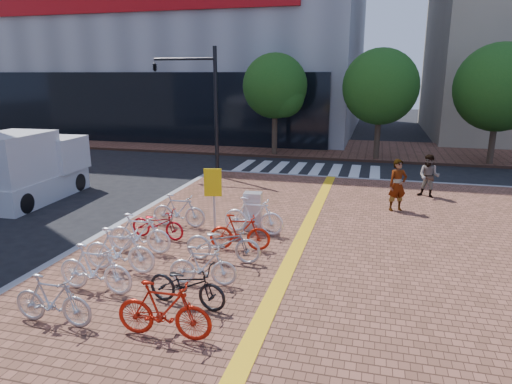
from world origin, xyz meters
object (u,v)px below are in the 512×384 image
(bike_10, at_px, (240,232))
(yellow_sign, at_px, (213,188))
(bike_2, at_px, (119,250))
(bike_6, at_px, (164,310))
(utility_box, at_px, (253,211))
(bike_0, at_px, (52,300))
(bike_7, at_px, (187,284))
(traffic_light_pole, at_px, (187,88))
(bike_1, at_px, (95,269))
(box_truck, at_px, (29,168))
(bike_3, at_px, (139,233))
(pedestrian_a, at_px, (398,185))
(pedestrian_b, at_px, (429,176))
(bike_4, at_px, (158,224))
(bike_5, at_px, (179,211))
(bike_8, at_px, (203,266))
(bike_9, at_px, (223,242))
(bike_11, at_px, (254,216))

(bike_10, distance_m, yellow_sign, 1.97)
(bike_2, distance_m, bike_6, 3.34)
(utility_box, xyz_separation_m, yellow_sign, (-1.12, -0.44, 0.77))
(bike_0, distance_m, bike_7, 2.59)
(yellow_sign, xyz_separation_m, traffic_light_pole, (-3.88, 7.36, 2.73))
(bike_10, bearing_deg, bike_1, 135.60)
(yellow_sign, bearing_deg, box_truck, 166.51)
(bike_3, bearing_deg, utility_box, -45.34)
(bike_3, bearing_deg, pedestrian_a, -51.08)
(bike_0, height_order, pedestrian_b, pedestrian_b)
(bike_0, height_order, bike_4, bike_0)
(bike_4, xyz_separation_m, box_truck, (-6.99, 3.04, 0.70))
(yellow_sign, distance_m, box_truck, 8.63)
(traffic_light_pole, distance_m, box_truck, 7.59)
(bike_3, distance_m, bike_10, 2.73)
(bike_5, distance_m, bike_10, 2.82)
(bike_8, relative_size, bike_9, 0.79)
(bike_5, xyz_separation_m, bike_11, (2.47, -0.03, 0.04))
(bike_0, distance_m, pedestrian_a, 11.78)
(bike_1, height_order, box_truck, box_truck)
(pedestrian_b, bearing_deg, bike_6, -93.88)
(bike_0, height_order, pedestrian_a, pedestrian_a)
(pedestrian_a, bearing_deg, bike_9, -153.77)
(bike_7, bearing_deg, traffic_light_pole, 30.38)
(bike_6, relative_size, bike_10, 1.08)
(pedestrian_b, xyz_separation_m, box_truck, (-15.17, -3.98, 0.30))
(bike_1, bearing_deg, pedestrian_a, -37.05)
(bike_5, distance_m, pedestrian_a, 7.68)
(bike_5, relative_size, bike_11, 0.93)
(pedestrian_b, bearing_deg, yellow_sign, -116.85)
(bike_4, height_order, bike_8, bike_8)
(bike_3, height_order, bike_5, bike_3)
(bike_2, relative_size, bike_8, 1.18)
(pedestrian_b, distance_m, utility_box, 7.93)
(bike_2, xyz_separation_m, bike_5, (-0.02, 3.55, -0.03))
(bike_2, distance_m, bike_9, 2.57)
(bike_5, bearing_deg, pedestrian_a, -63.72)
(bike_3, distance_m, bike_6, 4.41)
(bike_7, relative_size, traffic_light_pole, 0.30)
(bike_5, bearing_deg, bike_1, 178.80)
(bike_11, bearing_deg, bike_10, -177.51)
(utility_box, relative_size, box_truck, 0.25)
(bike_8, bearing_deg, bike_6, 174.12)
(bike_0, bearing_deg, box_truck, 42.06)
(bike_9, xyz_separation_m, bike_11, (0.20, 2.26, 0.04))
(bike_0, distance_m, utility_box, 6.77)
(bike_6, bearing_deg, utility_box, -2.47)
(pedestrian_b, relative_size, yellow_sign, 0.86)
(bike_2, bearing_deg, yellow_sign, -20.61)
(bike_5, bearing_deg, yellow_sign, -97.33)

